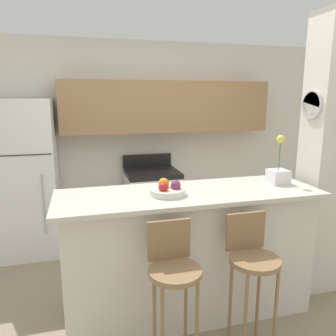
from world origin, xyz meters
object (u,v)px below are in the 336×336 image
object	(u,v)px
stove_range	(152,204)
bar_stool_left	(173,274)
refrigerator	(23,178)
fruit_bowl	(168,190)
bar_stool_right	(252,263)
orchid_vase	(278,173)

from	to	relation	value
stove_range	bar_stool_left	bearing A→B (deg)	-98.56
stove_range	refrigerator	bearing A→B (deg)	-179.13
refrigerator	fruit_bowl	xyz separation A→B (m)	(1.30, -1.62, 0.21)
bar_stool_right	orchid_vase	size ratio (longest dim) A/B	2.38
refrigerator	orchid_vase	size ratio (longest dim) A/B	4.23
refrigerator	fruit_bowl	bearing A→B (deg)	-51.26
orchid_vase	fruit_bowl	bearing A→B (deg)	-175.38
stove_range	orchid_vase	size ratio (longest dim) A/B	2.49
stove_range	bar_stool_right	distance (m)	2.16
stove_range	orchid_vase	xyz separation A→B (m)	(0.80, -1.56, 0.72)
refrigerator	orchid_vase	world-z (taller)	refrigerator
bar_stool_right	fruit_bowl	world-z (taller)	fruit_bowl
stove_range	bar_stool_left	distance (m)	2.17
bar_stool_right	stove_range	bearing A→B (deg)	96.80
orchid_vase	refrigerator	bearing A→B (deg)	146.63
orchid_vase	bar_stool_right	bearing A→B (deg)	-133.78
refrigerator	bar_stool_right	bearing A→B (deg)	-49.77
fruit_bowl	orchid_vase	bearing A→B (deg)	4.62
orchid_vase	fruit_bowl	distance (m)	1.04
fruit_bowl	bar_stool_right	bearing A→B (deg)	-45.27
bar_stool_left	bar_stool_right	xyz separation A→B (m)	(0.58, 0.00, 0.00)
orchid_vase	bar_stool_left	bearing A→B (deg)	-153.01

